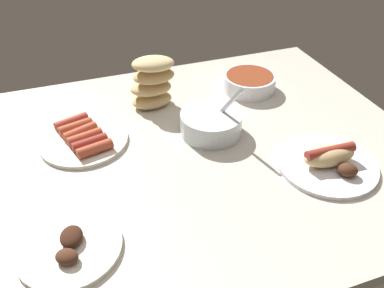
{
  "coord_description": "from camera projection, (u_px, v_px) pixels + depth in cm",
  "views": [
    {
      "loc": [
        -23.05,
        -75.1,
        61.35
      ],
      "look_at": [
        3.09,
        -1.52,
        3.0
      ],
      "focal_mm": 38.63,
      "sensor_mm": 36.0,
      "label": 1
    }
  ],
  "objects": [
    {
      "name": "ground_plane",
      "position": [
        178.0,
        158.0,
        1.0
      ],
      "size": [
        120.0,
        90.0,
        3.0
      ],
      "primitive_type": "cube",
      "color": "beige"
    },
    {
      "name": "plate_grilled_meat",
      "position": [
        69.0,
        246.0,
        0.76
      ],
      "size": [
        19.55,
        19.55,
        3.22
      ],
      "color": "white",
      "rests_on": "ground_plane"
    },
    {
      "name": "bowl_coleslaw",
      "position": [
        211.0,
        122.0,
        1.05
      ],
      "size": [
        15.73,
        15.73,
        15.38
      ],
      "color": "silver",
      "rests_on": "ground_plane"
    },
    {
      "name": "plate_hotdog_assembled",
      "position": [
        329.0,
        161.0,
        0.94
      ],
      "size": [
        22.89,
        22.89,
        5.61
      ],
      "color": "white",
      "rests_on": "ground_plane"
    },
    {
      "name": "bowl_chili",
      "position": [
        249.0,
        82.0,
        1.23
      ],
      "size": [
        15.48,
        15.48,
        4.85
      ],
      "color": "white",
      "rests_on": "ground_plane"
    },
    {
      "name": "plate_sausages",
      "position": [
        83.0,
        138.0,
        1.02
      ],
      "size": [
        21.92,
        21.92,
        3.54
      ],
      "color": "white",
      "rests_on": "ground_plane"
    },
    {
      "name": "bread_stack",
      "position": [
        153.0,
        82.0,
        1.13
      ],
      "size": [
        13.22,
        9.89,
        14.4
      ],
      "color": "tan",
      "rests_on": "ground_plane"
    }
  ]
}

